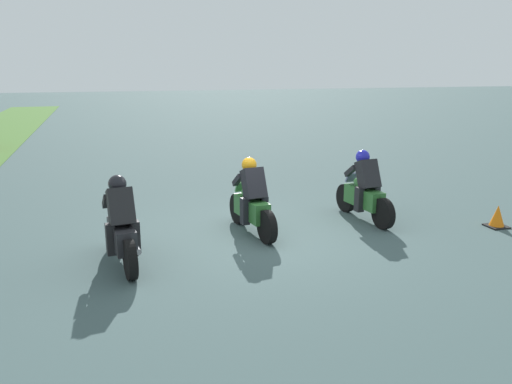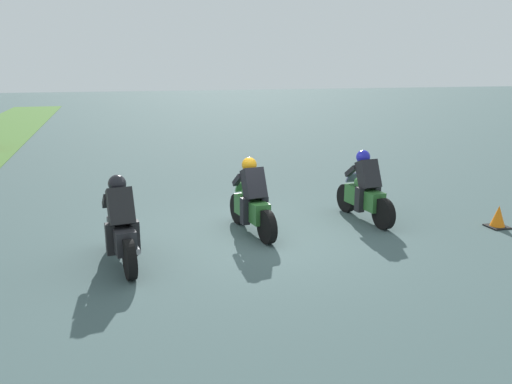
% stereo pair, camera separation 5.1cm
% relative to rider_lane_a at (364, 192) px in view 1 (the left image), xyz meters
% --- Properties ---
extents(ground_plane, '(120.00, 120.00, 0.00)m').
position_rel_rider_lane_a_xyz_m(ground_plane, '(-0.41, 2.59, -0.62)').
color(ground_plane, '#3D5252').
extents(rider_lane_a, '(2.04, 0.57, 1.51)m').
position_rel_rider_lane_a_xyz_m(rider_lane_a, '(0.00, 0.00, 0.00)').
color(rider_lane_a, black).
rests_on(rider_lane_a, ground_plane).
extents(rider_lane_b, '(2.04, 0.59, 1.51)m').
position_rel_rider_lane_a_xyz_m(rider_lane_b, '(-0.18, 2.56, 0.00)').
color(rider_lane_b, black).
rests_on(rider_lane_b, ground_plane).
extents(rider_lane_c, '(2.04, 0.58, 1.51)m').
position_rel_rider_lane_a_xyz_m(rider_lane_c, '(-1.17, 5.10, 0.00)').
color(rider_lane_c, black).
rests_on(rider_lane_c, ground_plane).
extents(traffic_cone, '(0.40, 0.40, 0.46)m').
position_rel_rider_lane_a_xyz_m(traffic_cone, '(-1.25, -2.41, -0.41)').
color(traffic_cone, black).
rests_on(traffic_cone, ground_plane).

